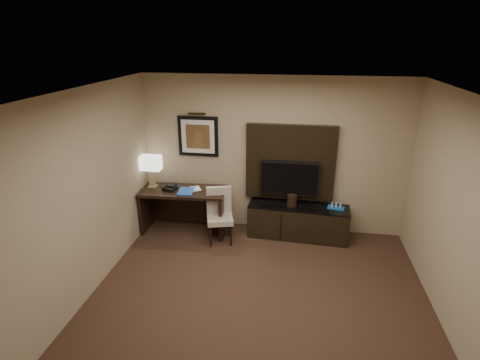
% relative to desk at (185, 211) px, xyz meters
% --- Properties ---
extents(floor, '(4.50, 5.00, 0.01)m').
position_rel_desk_xyz_m(floor, '(1.50, -2.10, -0.40)').
color(floor, '#362218').
rests_on(floor, ground).
extents(ceiling, '(4.50, 5.00, 0.01)m').
position_rel_desk_xyz_m(ceiling, '(1.50, -2.10, 2.31)').
color(ceiling, silver).
rests_on(ceiling, wall_back).
extents(wall_back, '(4.50, 0.01, 2.70)m').
position_rel_desk_xyz_m(wall_back, '(1.50, 0.40, 0.96)').
color(wall_back, tan).
rests_on(wall_back, floor).
extents(wall_left, '(0.01, 5.00, 2.70)m').
position_rel_desk_xyz_m(wall_left, '(-0.75, -2.10, 0.96)').
color(wall_left, tan).
rests_on(wall_left, floor).
extents(wall_right, '(0.01, 5.00, 2.70)m').
position_rel_desk_xyz_m(wall_right, '(3.75, -2.10, 0.96)').
color(wall_right, tan).
rests_on(wall_right, floor).
extents(desk, '(1.50, 0.70, 0.79)m').
position_rel_desk_xyz_m(desk, '(0.00, 0.00, 0.00)').
color(desk, black).
rests_on(desk, floor).
extents(credenza, '(1.71, 0.56, 0.58)m').
position_rel_desk_xyz_m(credenza, '(1.98, 0.10, -0.10)').
color(credenza, black).
rests_on(credenza, floor).
extents(tv_wall_panel, '(1.50, 0.12, 1.30)m').
position_rel_desk_xyz_m(tv_wall_panel, '(1.80, 0.34, 0.88)').
color(tv_wall_panel, black).
rests_on(tv_wall_panel, wall_back).
extents(tv, '(1.00, 0.08, 0.60)m').
position_rel_desk_xyz_m(tv, '(1.80, 0.24, 0.63)').
color(tv, black).
rests_on(tv, tv_wall_panel).
extents(artwork, '(0.70, 0.04, 0.70)m').
position_rel_desk_xyz_m(artwork, '(0.20, 0.38, 1.26)').
color(artwork, black).
rests_on(artwork, wall_back).
extents(picture_light, '(0.04, 0.04, 0.30)m').
position_rel_desk_xyz_m(picture_light, '(0.20, 0.34, 1.66)').
color(picture_light, '#413114').
rests_on(picture_light, wall_back).
extents(desk_chair, '(0.53, 0.58, 0.87)m').
position_rel_desk_xyz_m(desk_chair, '(0.69, -0.27, 0.04)').
color(desk_chair, beige).
rests_on(desk_chair, floor).
extents(table_lamp, '(0.38, 0.25, 0.57)m').
position_rel_desk_xyz_m(table_lamp, '(-0.57, 0.06, 0.68)').
color(table_lamp, tan).
rests_on(table_lamp, desk).
extents(desk_phone, '(0.25, 0.23, 0.10)m').
position_rel_desk_xyz_m(desk_phone, '(-0.22, -0.03, 0.45)').
color(desk_phone, black).
rests_on(desk_phone, desk).
extents(blue_folder, '(0.28, 0.36, 0.02)m').
position_rel_desk_xyz_m(blue_folder, '(0.07, -0.08, 0.41)').
color(blue_folder, '#1B51B3').
rests_on(blue_folder, desk).
extents(book, '(0.16, 0.10, 0.23)m').
position_rel_desk_xyz_m(book, '(0.12, 0.01, 0.51)').
color(book, '#C2B398').
rests_on(book, desk).
extents(ice_bucket, '(0.21, 0.21, 0.19)m').
position_rel_desk_xyz_m(ice_bucket, '(1.86, 0.10, 0.28)').
color(ice_bucket, black).
rests_on(ice_bucket, credenza).
extents(minibar_tray, '(0.30, 0.21, 0.10)m').
position_rel_desk_xyz_m(minibar_tray, '(2.60, 0.10, 0.24)').
color(minibar_tray, '#18589E').
rests_on(minibar_tray, credenza).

